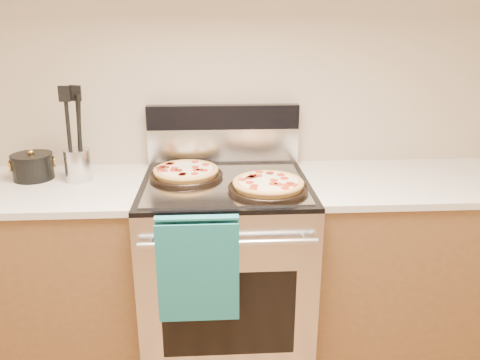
{
  "coord_description": "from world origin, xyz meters",
  "views": [
    {
      "loc": [
        -0.05,
        -0.35,
        1.61
      ],
      "look_at": [
        0.06,
        1.55,
        0.96
      ],
      "focal_mm": 35.0,
      "sensor_mm": 36.0,
      "label": 1
    }
  ],
  "objects": [
    {
      "name": "cooktop",
      "position": [
        0.0,
        1.65,
        0.91
      ],
      "size": [
        0.76,
        0.68,
        0.02
      ],
      "primitive_type": "cube",
      "color": "black",
      "rests_on": "range_body"
    },
    {
      "name": "utensil_crock",
      "position": [
        -0.68,
        1.75,
        0.99
      ],
      "size": [
        0.16,
        0.16,
        0.15
      ],
      "primitive_type": "cylinder",
      "rotation": [
        0.0,
        0.0,
        0.41
      ],
      "color": "silver",
      "rests_on": "countertop_left"
    },
    {
      "name": "oven_handle",
      "position": [
        0.0,
        1.27,
        0.8
      ],
      "size": [
        0.7,
        0.03,
        0.03
      ],
      "primitive_type": "cylinder",
      "rotation": [
        0.0,
        1.57,
        0.0
      ],
      "color": "silver",
      "rests_on": "range_body"
    },
    {
      "name": "pepperoni_pizza_front",
      "position": [
        0.18,
        1.52,
        0.95
      ],
      "size": [
        0.37,
        0.37,
        0.05
      ],
      "primitive_type": null,
      "rotation": [
        0.0,
        0.0,
        -0.08
      ],
      "color": "#AE7835",
      "rests_on": "foil_sheet"
    },
    {
      "name": "pepperoni_pizza_back",
      "position": [
        -0.18,
        1.72,
        0.95
      ],
      "size": [
        0.4,
        0.4,
        0.05
      ],
      "primitive_type": null,
      "rotation": [
        0.0,
        0.0,
        0.23
      ],
      "color": "#AE7835",
      "rests_on": "foil_sheet"
    },
    {
      "name": "wall_back",
      "position": [
        0.0,
        2.0,
        1.35
      ],
      "size": [
        4.0,
        0.0,
        4.0
      ],
      "primitive_type": "plane",
      "rotation": [
        1.57,
        0.0,
        0.0
      ],
      "color": "tan",
      "rests_on": "ground"
    },
    {
      "name": "cabinet_left",
      "position": [
        -0.88,
        1.68,
        0.44
      ],
      "size": [
        1.0,
        0.62,
        0.88
      ],
      "primitive_type": "cube",
      "color": "brown",
      "rests_on": "ground"
    },
    {
      "name": "foil_sheet",
      "position": [
        0.0,
        1.62,
        0.92
      ],
      "size": [
        0.7,
        0.55,
        0.01
      ],
      "primitive_type": "cube",
      "color": "gray",
      "rests_on": "cooktop"
    },
    {
      "name": "countertop_left",
      "position": [
        -0.88,
        1.68,
        0.9
      ],
      "size": [
        1.02,
        0.64,
        0.03
      ],
      "primitive_type": "cube",
      "color": "beige",
      "rests_on": "cabinet_left"
    },
    {
      "name": "dish_towel",
      "position": [
        -0.12,
        1.27,
        0.7
      ],
      "size": [
        0.32,
        0.05,
        0.42
      ],
      "primitive_type": null,
      "color": "#167263",
      "rests_on": "oven_handle"
    },
    {
      "name": "backsplash_lower",
      "position": [
        0.0,
        1.96,
        1.01
      ],
      "size": [
        0.76,
        0.06,
        0.18
      ],
      "primitive_type": "cube",
      "color": "silver",
      "rests_on": "cooktop"
    },
    {
      "name": "range_body",
      "position": [
        0.0,
        1.65,
        0.45
      ],
      "size": [
        0.76,
        0.68,
        0.9
      ],
      "primitive_type": "cube",
      "color": "#B7B7BC",
      "rests_on": "ground"
    },
    {
      "name": "cabinet_right",
      "position": [
        0.88,
        1.68,
        0.44
      ],
      "size": [
        1.0,
        0.62,
        0.88
      ],
      "primitive_type": "cube",
      "color": "brown",
      "rests_on": "ground"
    },
    {
      "name": "countertop_right",
      "position": [
        0.88,
        1.68,
        0.9
      ],
      "size": [
        1.02,
        0.64,
        0.03
      ],
      "primitive_type": "cube",
      "color": "beige",
      "rests_on": "cabinet_right"
    },
    {
      "name": "oven_window",
      "position": [
        0.0,
        1.31,
        0.45
      ],
      "size": [
        0.56,
        0.01,
        0.4
      ],
      "primitive_type": "cube",
      "color": "black",
      "rests_on": "range_body"
    },
    {
      "name": "backsplash_upper",
      "position": [
        0.0,
        1.96,
        1.16
      ],
      "size": [
        0.76,
        0.06,
        0.12
      ],
      "primitive_type": "cube",
      "color": "black",
      "rests_on": "backsplash_lower"
    },
    {
      "name": "saucepan",
      "position": [
        -0.9,
        1.78,
        0.97
      ],
      "size": [
        0.23,
        0.23,
        0.11
      ],
      "primitive_type": "cylinder",
      "rotation": [
        0.0,
        0.0,
        0.34
      ],
      "color": "black",
      "rests_on": "countertop_left"
    }
  ]
}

